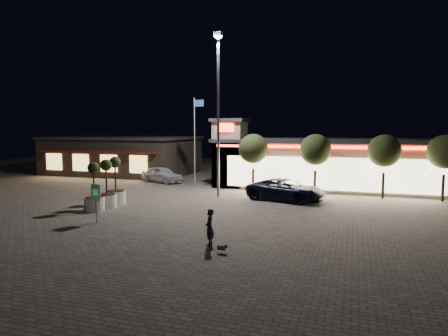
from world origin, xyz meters
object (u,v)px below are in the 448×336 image
(white_sedan, at_px, (162,174))
(valet_sign, at_px, (96,196))
(pickup_truck, at_px, (286,190))
(pedestrian, at_px, (210,227))
(planter_left, at_px, (116,189))
(planter_mid, at_px, (107,193))

(white_sedan, relative_size, valet_sign, 2.12)
(pickup_truck, height_order, pedestrian, pedestrian)
(white_sedan, distance_m, valet_sign, 16.80)
(planter_left, height_order, planter_mid, planter_left)
(white_sedan, xyz_separation_m, pedestrian, (11.67, -18.36, 0.04))
(planter_mid, relative_size, valet_sign, 1.50)
(planter_left, distance_m, planter_mid, 1.34)
(pedestrian, relative_size, planter_mid, 0.51)
(pickup_truck, distance_m, planter_left, 12.07)
(planter_mid, bearing_deg, planter_left, 98.04)
(valet_sign, bearing_deg, planter_mid, 116.88)
(planter_left, xyz_separation_m, planter_mid, (0.19, -1.32, -0.03))
(pedestrian, bearing_deg, planter_mid, -130.04)
(pedestrian, bearing_deg, pickup_truck, 165.46)
(pickup_truck, distance_m, white_sedan, 14.47)
(valet_sign, bearing_deg, pedestrian, -15.78)
(white_sedan, relative_size, planter_left, 1.38)
(pedestrian, bearing_deg, white_sedan, -155.48)
(valet_sign, bearing_deg, planter_left, 112.39)
(pedestrian, relative_size, planter_left, 0.49)
(pedestrian, height_order, planter_left, planter_left)
(planter_mid, height_order, valet_sign, planter_mid)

